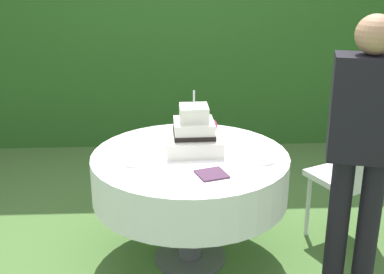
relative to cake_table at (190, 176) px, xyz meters
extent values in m
plane|color=#476B33|center=(0.00, 0.00, -0.58)|extent=(20.00, 20.00, 0.00)
cylinder|color=#4C4C51|center=(0.00, 0.00, -0.57)|extent=(0.46, 0.46, 0.02)
cylinder|color=#4C4C51|center=(0.00, 0.00, -0.24)|extent=(0.14, 0.14, 0.69)
cylinder|color=brown|center=(0.00, 0.00, 0.12)|extent=(1.16, 1.16, 0.03)
cylinder|color=white|center=(0.00, 0.00, 0.00)|extent=(1.19, 1.19, 0.28)
cube|color=white|center=(0.03, 0.08, 0.19)|extent=(0.35, 0.35, 0.09)
cube|color=white|center=(0.03, 0.08, 0.28)|extent=(0.25, 0.25, 0.09)
cube|color=black|center=(0.03, 0.08, 0.25)|extent=(0.25, 0.25, 0.03)
cube|color=white|center=(0.03, 0.08, 0.38)|extent=(0.17, 0.17, 0.09)
sphere|color=#D13866|center=(0.14, 0.20, 0.26)|extent=(0.08, 0.08, 0.08)
cylinder|color=silver|center=(0.03, 0.08, 0.47)|extent=(0.01, 0.01, 0.09)
cylinder|color=white|center=(0.03, 0.37, 0.15)|extent=(0.11, 0.11, 0.01)
cylinder|color=white|center=(-0.33, -0.14, 0.15)|extent=(0.11, 0.11, 0.01)
cylinder|color=white|center=(0.43, -0.13, 0.15)|extent=(0.11, 0.11, 0.01)
cube|color=#4C2D47|center=(0.11, -0.30, 0.15)|extent=(0.20, 0.20, 0.01)
cylinder|color=white|center=(1.11, 0.40, -0.36)|extent=(0.03, 0.03, 0.45)
cylinder|color=white|center=(0.82, 0.26, -0.36)|extent=(0.03, 0.03, 0.45)
cylinder|color=white|center=(1.25, 0.11, -0.36)|extent=(0.03, 0.03, 0.45)
cylinder|color=white|center=(0.96, -0.03, -0.36)|extent=(0.03, 0.03, 0.45)
cube|color=white|center=(1.04, 0.18, -0.11)|extent=(0.53, 0.53, 0.04)
cube|color=white|center=(1.12, 0.02, 0.11)|extent=(0.38, 0.21, 0.40)
cylinder|color=black|center=(0.96, -0.44, -0.16)|extent=(0.12, 0.12, 0.85)
cylinder|color=black|center=(0.80, -0.40, -0.16)|extent=(0.12, 0.12, 0.85)
cube|color=black|center=(0.88, -0.42, 0.54)|extent=(0.40, 0.29, 0.55)
sphere|color=#A87A5B|center=(0.88, -0.42, 0.92)|extent=(0.20, 0.20, 0.20)
camera|label=1|loc=(-0.13, -2.90, 1.31)|focal=48.75mm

